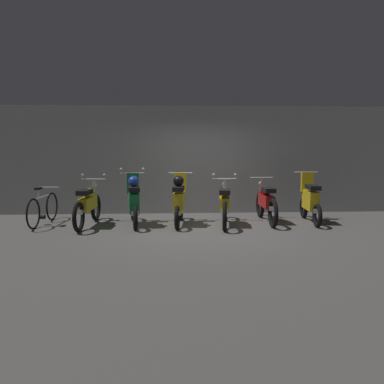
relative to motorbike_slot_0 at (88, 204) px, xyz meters
The scene contains 9 objects.
ground_plane 2.69m from the motorbike_slot_0, 13.21° to the right, with size 80.00×80.00×0.00m, color #565451.
back_wall 3.22m from the motorbike_slot_0, 33.42° to the left, with size 16.00×0.30×2.84m, color #9EA0A3.
motorbike_slot_0 is the anchor object (origin of this frame).
motorbike_slot_1 1.03m from the motorbike_slot_0, ahead, with size 0.59×1.68×1.29m.
motorbike_slot_2 2.07m from the motorbike_slot_0, ahead, with size 0.56×1.68×1.18m.
motorbike_slot_3 3.10m from the motorbike_slot_0, ahead, with size 0.59×1.95×1.15m.
motorbike_slot_4 4.13m from the motorbike_slot_0, ahead, with size 0.56×1.95×1.03m.
motorbike_slot_5 5.16m from the motorbike_slot_0, ahead, with size 0.56×1.68×1.18m.
bicycle 1.09m from the motorbike_slot_0, 169.53° to the left, with size 0.50×1.73×0.89m.
Camera 1 is at (-0.69, -8.40, 1.84)m, focal length 37.26 mm.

